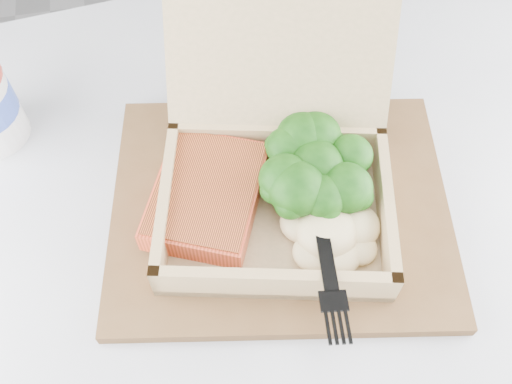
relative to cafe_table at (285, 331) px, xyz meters
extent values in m
plane|color=#98989D|center=(-0.34, 0.59, -0.56)|extent=(4.00, 4.00, 0.00)
cylinder|color=black|center=(0.00, 0.00, -0.20)|extent=(0.09, 0.09, 0.73)
cube|color=silver|center=(0.00, 0.00, 0.18)|extent=(0.97, 0.97, 0.03)
cube|color=brown|center=(0.00, 0.06, 0.20)|extent=(0.38, 0.32, 0.01)
cube|color=tan|center=(-0.01, 0.05, 0.22)|extent=(0.25, 0.21, 0.01)
cube|color=tan|center=(-0.11, 0.07, 0.23)|extent=(0.05, 0.17, 0.04)
cube|color=tan|center=(0.09, 0.02, 0.23)|extent=(0.05, 0.17, 0.04)
cube|color=tan|center=(-0.03, -0.03, 0.23)|extent=(0.21, 0.06, 0.04)
cube|color=tan|center=(0.01, 0.12, 0.23)|extent=(0.21, 0.06, 0.04)
cube|color=tan|center=(0.02, 0.17, 0.32)|extent=(0.23, 0.14, 0.15)
cube|color=#D54829|center=(-0.07, 0.07, 0.23)|extent=(0.14, 0.16, 0.03)
ellipsoid|color=beige|center=(0.03, 0.01, 0.24)|extent=(0.09, 0.08, 0.03)
cube|color=black|center=(0.03, 0.06, 0.25)|extent=(0.03, 0.12, 0.02)
cube|color=black|center=(0.02, -0.03, 0.25)|extent=(0.03, 0.05, 0.01)
cube|color=white|center=(0.02, 0.25, 0.20)|extent=(0.10, 0.16, 0.00)
camera|label=1|loc=(-0.08, -0.22, 0.70)|focal=40.00mm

